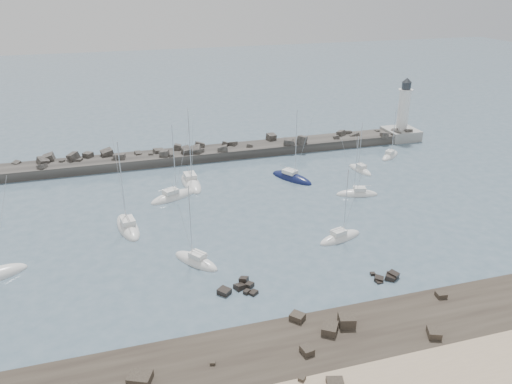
{
  "coord_description": "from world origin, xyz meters",
  "views": [
    {
      "loc": [
        -16.0,
        -57.67,
        34.92
      ],
      "look_at": [
        4.72,
        12.0,
        2.89
      ],
      "focal_mm": 35.0,
      "sensor_mm": 36.0,
      "label": 1
    }
  ],
  "objects_px": {
    "sailboat_7": "(340,238)",
    "sailboat_10": "(360,170)",
    "sailboat_5": "(196,261)",
    "sailboat_11": "(390,156)",
    "lighthouse": "(402,126)",
    "sailboat_6": "(191,183)",
    "sailboat_8": "(292,178)",
    "sailboat_9": "(357,194)",
    "sailboat_3": "(128,228)",
    "sailboat_4": "(173,197)"
  },
  "relations": [
    {
      "from": "sailboat_6",
      "to": "sailboat_10",
      "type": "bearing_deg",
      "value": -4.73
    },
    {
      "from": "sailboat_9",
      "to": "sailboat_11",
      "type": "distance_m",
      "value": 21.99
    },
    {
      "from": "sailboat_7",
      "to": "sailboat_6",
      "type": "bearing_deg",
      "value": 123.16
    },
    {
      "from": "sailboat_4",
      "to": "sailboat_6",
      "type": "distance_m",
      "value": 6.38
    },
    {
      "from": "lighthouse",
      "to": "sailboat_8",
      "type": "height_order",
      "value": "lighthouse"
    },
    {
      "from": "lighthouse",
      "to": "sailboat_11",
      "type": "xyz_separation_m",
      "value": [
        -8.63,
        -10.27,
        -2.96
      ]
    },
    {
      "from": "sailboat_10",
      "to": "sailboat_11",
      "type": "distance_m",
      "value": 11.13
    },
    {
      "from": "sailboat_6",
      "to": "sailboat_8",
      "type": "distance_m",
      "value": 18.47
    },
    {
      "from": "sailboat_9",
      "to": "sailboat_10",
      "type": "height_order",
      "value": "sailboat_9"
    },
    {
      "from": "sailboat_9",
      "to": "sailboat_6",
      "type": "bearing_deg",
      "value": 154.22
    },
    {
      "from": "sailboat_4",
      "to": "sailboat_8",
      "type": "relative_size",
      "value": 0.96
    },
    {
      "from": "sailboat_7",
      "to": "sailboat_11",
      "type": "distance_m",
      "value": 38.16
    },
    {
      "from": "sailboat_3",
      "to": "sailboat_5",
      "type": "bearing_deg",
      "value": -56.89
    },
    {
      "from": "sailboat_7",
      "to": "sailboat_11",
      "type": "relative_size",
      "value": 1.07
    },
    {
      "from": "lighthouse",
      "to": "sailboat_11",
      "type": "height_order",
      "value": "lighthouse"
    },
    {
      "from": "sailboat_5",
      "to": "sailboat_11",
      "type": "distance_m",
      "value": 54.41
    },
    {
      "from": "sailboat_5",
      "to": "sailboat_10",
      "type": "distance_m",
      "value": 43.3
    },
    {
      "from": "lighthouse",
      "to": "sailboat_3",
      "type": "xyz_separation_m",
      "value": [
        -62.53,
        -27.21,
        -2.94
      ]
    },
    {
      "from": "sailboat_8",
      "to": "sailboat_3",
      "type": "bearing_deg",
      "value": -159.34
    },
    {
      "from": "sailboat_7",
      "to": "sailboat_8",
      "type": "height_order",
      "value": "sailboat_8"
    },
    {
      "from": "lighthouse",
      "to": "sailboat_8",
      "type": "relative_size",
      "value": 1.03
    },
    {
      "from": "lighthouse",
      "to": "sailboat_9",
      "type": "bearing_deg",
      "value": -133.04
    },
    {
      "from": "sailboat_10",
      "to": "sailboat_7",
      "type": "bearing_deg",
      "value": -123.2
    },
    {
      "from": "sailboat_9",
      "to": "sailboat_10",
      "type": "relative_size",
      "value": 1.11
    },
    {
      "from": "sailboat_4",
      "to": "sailboat_9",
      "type": "distance_m",
      "value": 31.39
    },
    {
      "from": "sailboat_4",
      "to": "sailboat_5",
      "type": "bearing_deg",
      "value": -89.9
    },
    {
      "from": "sailboat_7",
      "to": "sailboat_10",
      "type": "relative_size",
      "value": 1.11
    },
    {
      "from": "sailboat_3",
      "to": "sailboat_5",
      "type": "xyz_separation_m",
      "value": [
        8.01,
        -12.28,
        -0.01
      ]
    },
    {
      "from": "sailboat_3",
      "to": "sailboat_5",
      "type": "relative_size",
      "value": 1.23
    },
    {
      "from": "sailboat_5",
      "to": "sailboat_9",
      "type": "height_order",
      "value": "sailboat_5"
    },
    {
      "from": "sailboat_4",
      "to": "sailboat_11",
      "type": "distance_m",
      "value": 46.59
    },
    {
      "from": "sailboat_6",
      "to": "sailboat_8",
      "type": "bearing_deg",
      "value": -8.67
    },
    {
      "from": "lighthouse",
      "to": "sailboat_8",
      "type": "xyz_separation_m",
      "value": [
        -32.38,
        -15.84,
        -2.95
      ]
    },
    {
      "from": "sailboat_6",
      "to": "sailboat_9",
      "type": "distance_m",
      "value": 29.43
    },
    {
      "from": "sailboat_9",
      "to": "sailboat_10",
      "type": "distance_m",
      "value": 11.68
    },
    {
      "from": "lighthouse",
      "to": "sailboat_5",
      "type": "relative_size",
      "value": 1.24
    },
    {
      "from": "sailboat_5",
      "to": "sailboat_4",
      "type": "bearing_deg",
      "value": 90.1
    },
    {
      "from": "sailboat_4",
      "to": "sailboat_11",
      "type": "bearing_deg",
      "value": 9.66
    },
    {
      "from": "sailboat_5",
      "to": "sailboat_7",
      "type": "relative_size",
      "value": 1.03
    },
    {
      "from": "sailboat_11",
      "to": "sailboat_7",
      "type": "bearing_deg",
      "value": -130.92
    },
    {
      "from": "sailboat_6",
      "to": "sailboat_7",
      "type": "bearing_deg",
      "value": -56.84
    },
    {
      "from": "sailboat_10",
      "to": "sailboat_5",
      "type": "bearing_deg",
      "value": -146.72
    },
    {
      "from": "sailboat_10",
      "to": "sailboat_11",
      "type": "xyz_separation_m",
      "value": [
        9.69,
        5.46,
        0.0
      ]
    },
    {
      "from": "sailboat_10",
      "to": "sailboat_11",
      "type": "bearing_deg",
      "value": 29.39
    },
    {
      "from": "sailboat_3",
      "to": "sailboat_6",
      "type": "bearing_deg",
      "value": 49.95
    },
    {
      "from": "sailboat_3",
      "to": "sailboat_8",
      "type": "bearing_deg",
      "value": 20.66
    },
    {
      "from": "sailboat_7",
      "to": "sailboat_8",
      "type": "bearing_deg",
      "value": 86.94
    },
    {
      "from": "sailboat_11",
      "to": "sailboat_8",
      "type": "bearing_deg",
      "value": -166.8
    },
    {
      "from": "sailboat_5",
      "to": "sailboat_8",
      "type": "distance_m",
      "value": 32.4
    },
    {
      "from": "sailboat_8",
      "to": "sailboat_10",
      "type": "height_order",
      "value": "sailboat_8"
    }
  ]
}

